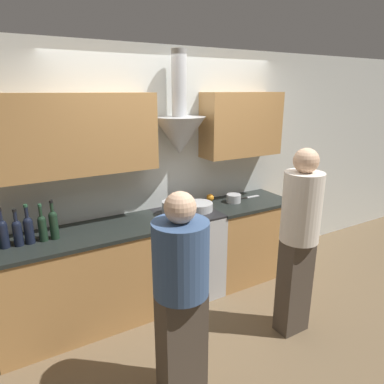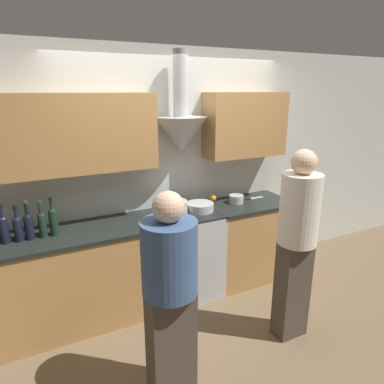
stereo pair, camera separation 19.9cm
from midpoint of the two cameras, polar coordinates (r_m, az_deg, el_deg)
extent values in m
plane|color=brown|center=(3.77, 0.24, -18.49)|extent=(12.00, 12.00, 0.00)
cube|color=silver|center=(3.77, -4.79, 3.23)|extent=(8.40, 0.06, 2.60)
cone|color=#B7BABC|center=(3.54, -3.71, 9.36)|extent=(0.53, 0.53, 0.38)
cylinder|color=#B7BABC|center=(3.51, -3.87, 17.60)|extent=(0.15, 0.15, 0.64)
cube|color=#B27F47|center=(3.20, -21.69, 8.82)|extent=(1.55, 0.32, 0.70)
cube|color=#B27F47|center=(3.94, 6.78, 11.12)|extent=(0.94, 0.32, 0.70)
cube|color=#B27F47|center=(3.48, -18.87, -13.92)|extent=(1.55, 0.60, 0.90)
cube|color=black|center=(3.28, -19.63, -6.80)|extent=(1.58, 0.62, 0.03)
cube|color=#B27F47|center=(4.17, 7.38, -7.85)|extent=(0.94, 0.60, 0.90)
cube|color=black|center=(4.00, 7.63, -1.72)|extent=(0.97, 0.62, 0.03)
cube|color=#B7BABC|center=(3.78, -2.30, -10.28)|extent=(0.63, 0.60, 0.92)
cube|color=black|center=(3.57, -0.04, -12.66)|extent=(0.44, 0.01, 0.41)
cube|color=black|center=(3.59, -2.38, -3.59)|extent=(0.63, 0.60, 0.02)
cube|color=#B7BABC|center=(3.84, -4.25, -3.22)|extent=(0.63, 0.06, 0.10)
cylinder|color=black|center=(3.22, -30.49, -6.40)|extent=(0.08, 0.08, 0.20)
sphere|color=black|center=(3.19, -30.75, -4.76)|extent=(0.08, 0.08, 0.08)
cylinder|color=black|center=(3.16, -30.93, -3.60)|extent=(0.03, 0.03, 0.10)
cylinder|color=black|center=(3.21, -28.62, -6.36)|extent=(0.07, 0.07, 0.18)
sphere|color=black|center=(3.17, -28.85, -4.83)|extent=(0.07, 0.07, 0.07)
cylinder|color=black|center=(3.15, -29.01, -3.73)|extent=(0.03, 0.03, 0.10)
cylinder|color=black|center=(3.14, -29.16, -2.72)|extent=(0.03, 0.03, 0.02)
cylinder|color=black|center=(3.21, -27.13, -6.03)|extent=(0.08, 0.08, 0.19)
sphere|color=black|center=(3.17, -27.36, -4.41)|extent=(0.07, 0.07, 0.07)
cylinder|color=black|center=(3.15, -27.53, -3.19)|extent=(0.03, 0.03, 0.11)
cylinder|color=#234C33|center=(3.13, -27.69, -2.05)|extent=(0.03, 0.03, 0.02)
cylinder|color=black|center=(3.21, -25.26, -5.80)|extent=(0.07, 0.07, 0.19)
sphere|color=black|center=(3.17, -25.47, -4.21)|extent=(0.07, 0.07, 0.07)
cylinder|color=black|center=(3.15, -25.62, -3.09)|extent=(0.03, 0.03, 0.10)
cylinder|color=#234C33|center=(3.13, -25.76, -2.03)|extent=(0.03, 0.03, 0.02)
cylinder|color=black|center=(3.21, -23.68, -5.37)|extent=(0.07, 0.07, 0.21)
sphere|color=black|center=(3.17, -23.90, -3.57)|extent=(0.07, 0.07, 0.07)
cylinder|color=black|center=(3.15, -24.03, -2.49)|extent=(0.03, 0.03, 0.09)
cylinder|color=black|center=(3.13, -24.16, -1.48)|extent=(0.03, 0.03, 0.02)
cylinder|color=#B7BABC|center=(3.52, -4.52, -2.68)|extent=(0.26, 0.26, 0.14)
cylinder|color=#B7BABC|center=(3.63, -0.36, -2.47)|extent=(0.29, 0.29, 0.09)
sphere|color=orange|center=(3.93, 1.60, -0.97)|extent=(0.09, 0.09, 0.09)
cylinder|color=#B7BABC|center=(3.92, 5.52, -1.06)|extent=(0.16, 0.16, 0.09)
cube|color=silver|center=(4.15, 8.76, -0.77)|extent=(0.17, 0.04, 0.01)
cube|color=black|center=(4.07, 7.20, -1.06)|extent=(0.11, 0.02, 0.01)
cube|color=#473D33|center=(2.68, -4.07, -24.01)|extent=(0.32, 0.21, 0.85)
cylinder|color=#38517A|center=(2.30, -4.43, -10.98)|extent=(0.38, 0.38, 0.51)
sphere|color=#E0B28E|center=(2.16, -4.63, -2.63)|extent=(0.21, 0.21, 0.21)
cube|color=#473D33|center=(3.33, 14.96, -14.93)|extent=(0.28, 0.18, 0.91)
cylinder|color=silver|center=(3.02, 16.03, -2.48)|extent=(0.33, 0.33, 0.61)
sphere|color=#E0B28E|center=(2.91, 16.65, 5.00)|extent=(0.21, 0.21, 0.21)
camera|label=1|loc=(0.10, -91.66, -0.50)|focal=32.00mm
camera|label=2|loc=(0.10, 88.34, 0.50)|focal=32.00mm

